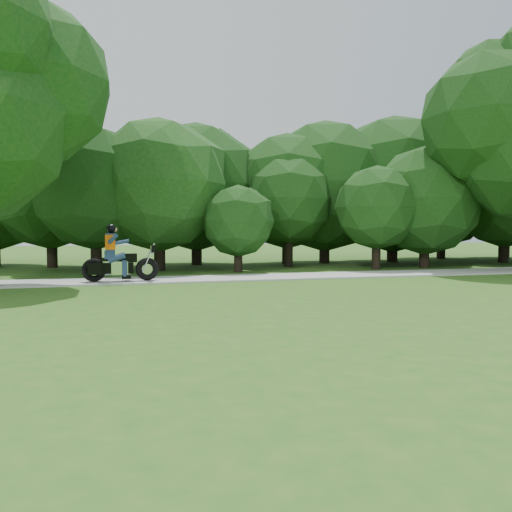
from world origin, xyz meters
name	(u,v)px	position (x,y,z in m)	size (l,w,h in m)	color
ground	(415,311)	(0.00, 0.00, 0.00)	(100.00, 100.00, 0.00)	#2A5E1A
walkway	(290,276)	(0.00, 8.00, 0.03)	(60.00, 2.20, 0.06)	#ADADA7
tree_line	(279,190)	(1.74, 14.62, 3.73)	(39.50, 12.08, 7.89)	black
touring_motorcycle	(116,261)	(-6.19, 7.62, 0.74)	(2.46, 0.70, 1.88)	black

